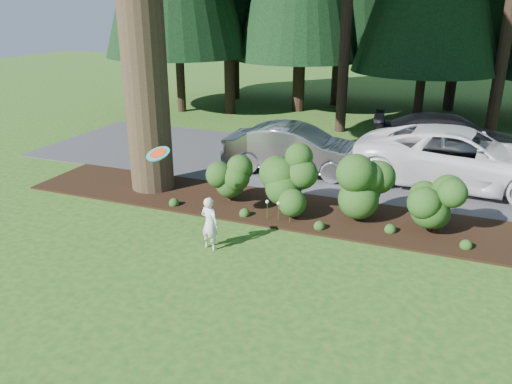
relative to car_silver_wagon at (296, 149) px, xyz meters
The scene contains 10 objects.
ground 6.51m from the car_silver_wagon, 80.39° to the right, with size 80.00×80.00×0.00m, color #204E16.
mulch_bed 3.39m from the car_silver_wagon, 70.94° to the right, with size 16.00×2.50×0.05m, color black.
driveway 1.74m from the car_silver_wagon, 46.25° to the left, with size 22.00×6.00×0.03m, color #38383A.
shrub_row 3.73m from the car_silver_wagon, 60.25° to the right, with size 6.53×1.60×1.61m.
lily_cluster 4.06m from the car_silver_wagon, 78.90° to the right, with size 0.69×0.09×0.57m.
car_silver_wagon is the anchor object (origin of this frame).
car_white_suv 4.99m from the car_silver_wagon, ahead, with size 2.85×6.19×1.72m, color white.
car_dark_suv 5.69m from the car_silver_wagon, 36.30° to the left, with size 2.17×5.33×1.55m, color black.
child 5.88m from the car_silver_wagon, 91.76° to the right, with size 0.45×0.29×1.23m, color white.
frisbee 5.93m from the car_silver_wagon, 105.75° to the right, with size 0.58×0.53×0.28m.
Camera 1 is at (3.41, -8.51, 5.17)m, focal length 35.00 mm.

